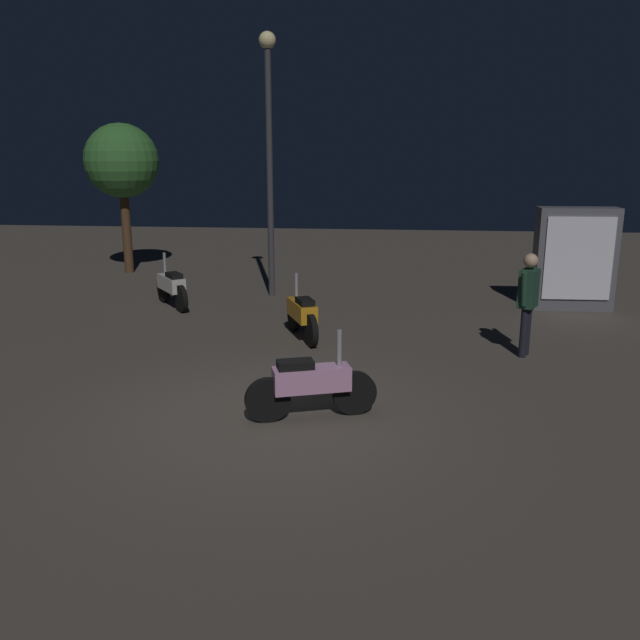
% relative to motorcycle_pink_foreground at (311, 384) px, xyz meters
% --- Properties ---
extents(ground_plane, '(40.00, 40.00, 0.00)m').
position_rel_motorcycle_pink_foreground_xyz_m(ground_plane, '(-0.56, -0.05, -0.44)').
color(ground_plane, '#4C443D').
extents(motorcycle_pink_foreground, '(1.61, 0.62, 1.11)m').
position_rel_motorcycle_pink_foreground_xyz_m(motorcycle_pink_foreground, '(0.00, 0.00, 0.00)').
color(motorcycle_pink_foreground, black).
rests_on(motorcycle_pink_foreground, ground_plane).
extents(motorcycle_white_parked_left, '(1.09, 1.38, 1.11)m').
position_rel_motorcycle_pink_foreground_xyz_m(motorcycle_white_parked_left, '(-3.62, 5.62, 0.00)').
color(motorcycle_white_parked_left, black).
rests_on(motorcycle_white_parked_left, ground_plane).
extents(motorcycle_orange_parked_right, '(0.75, 1.56, 1.11)m').
position_rel_motorcycle_pink_foreground_xyz_m(motorcycle_orange_parked_right, '(-0.58, 3.53, 0.00)').
color(motorcycle_orange_parked_right, black).
rests_on(motorcycle_orange_parked_right, ground_plane).
extents(person_rider_beside, '(0.39, 0.63, 1.67)m').
position_rel_motorcycle_pink_foreground_xyz_m(person_rider_beside, '(3.12, 2.89, 0.56)').
color(person_rider_beside, black).
rests_on(person_rider_beside, ground_plane).
extents(streetlamp_near, '(0.36, 0.36, 5.61)m').
position_rel_motorcycle_pink_foreground_xyz_m(streetlamp_near, '(-1.73, 6.98, 3.07)').
color(streetlamp_near, '#38383D').
rests_on(streetlamp_near, ground_plane).
extents(tree_left_bg, '(1.91, 1.91, 3.90)m').
position_rel_motorcycle_pink_foreground_xyz_m(tree_left_bg, '(-6.07, 9.44, 2.47)').
color(tree_left_bg, '#4C331E').
rests_on(tree_left_bg, ground_plane).
extents(kiosk_billboard, '(1.61, 0.58, 2.10)m').
position_rel_motorcycle_pink_foreground_xyz_m(kiosk_billboard, '(4.71, 6.33, 0.61)').
color(kiosk_billboard, '#595960').
rests_on(kiosk_billboard, ground_plane).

